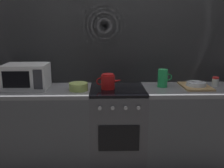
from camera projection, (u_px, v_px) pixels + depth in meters
ground_plane at (117, 162)px, 2.94m from camera, size 8.00×8.00×0.00m
back_wall at (116, 58)px, 2.98m from camera, size 3.60×0.05×2.40m
counter_left at (38, 127)px, 2.81m from camera, size 1.20×0.60×0.90m
stove_unit at (117, 127)px, 2.84m from camera, size 0.60×0.63×0.90m
counter_right at (195, 126)px, 2.87m from camera, size 1.20×0.60×0.90m
microwave at (27, 76)px, 2.71m from camera, size 0.46×0.35×0.27m
kettle at (108, 82)px, 2.70m from camera, size 0.28×0.15×0.17m
mixing_bowl at (78, 87)px, 2.65m from camera, size 0.20×0.20×0.08m
pitcher at (163, 78)px, 2.78m from camera, size 0.16×0.11×0.20m
dish_pile at (196, 85)px, 2.78m from camera, size 0.30×0.40×0.07m
spice_jar at (215, 82)px, 2.84m from camera, size 0.08×0.08×0.10m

